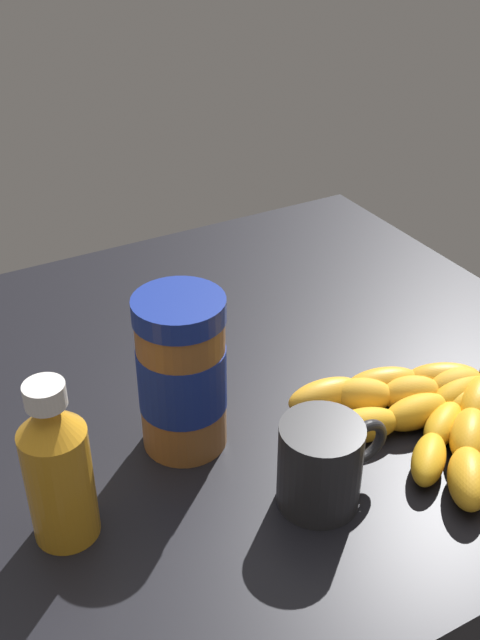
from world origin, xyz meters
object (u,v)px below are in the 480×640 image
object	(u,v)px
peanut_butter_jar	(182,374)
coffee_mug	(322,464)
banana_bunch	(447,417)
honey_bottle	(58,468)

from	to	relation	value
peanut_butter_jar	coffee_mug	size ratio (longest dim) A/B	1.47
banana_bunch	honey_bottle	distance (cm)	37.84
peanut_butter_jar	coffee_mug	world-z (taller)	peanut_butter_jar
banana_bunch	coffee_mug	xyz separation A→B (cm)	(-16.10, -1.54, 2.43)
coffee_mug	banana_bunch	bearing A→B (deg)	5.47
banana_bunch	coffee_mug	distance (cm)	16.35
banana_bunch	peanut_butter_jar	bearing A→B (deg)	153.79
honey_bottle	coffee_mug	distance (cm)	22.35
peanut_butter_jar	honey_bottle	xyz separation A→B (cm)	(-13.78, -5.64, -0.78)
honey_bottle	coffee_mug	world-z (taller)	honey_bottle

